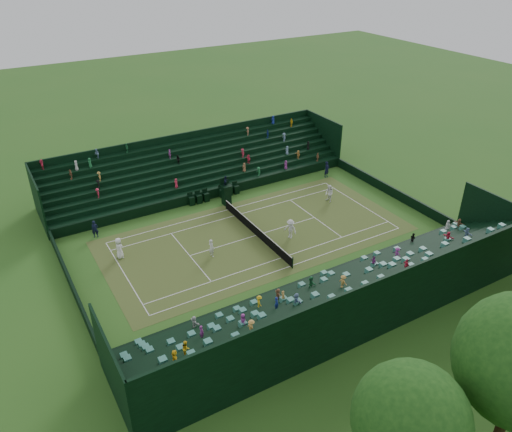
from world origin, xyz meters
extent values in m
plane|color=#2D631F|center=(0.00, 0.00, 0.00)|extent=(160.00, 160.00, 0.00)
cube|color=#3A6822|center=(0.00, 0.00, 0.01)|extent=(12.97, 26.77, 0.01)
cube|color=black|center=(0.00, 15.88, 0.50)|extent=(17.17, 0.20, 1.00)
cube|color=black|center=(0.00, -15.88, 0.50)|extent=(17.17, 0.20, 1.00)
cube|color=black|center=(8.48, 0.00, 0.50)|extent=(0.20, 31.77, 1.00)
cube|color=black|center=(-8.48, 0.00, 0.50)|extent=(0.20, 31.77, 1.00)
cube|color=black|center=(8.98, 0.00, 0.50)|extent=(0.80, 32.00, 1.00)
cube|color=black|center=(9.79, 0.00, 0.72)|extent=(0.80, 32.00, 1.45)
cube|color=black|center=(10.58, 0.00, 0.95)|extent=(0.80, 32.00, 1.90)
cube|color=black|center=(11.38, 0.00, 1.18)|extent=(0.80, 32.00, 2.35)
cube|color=black|center=(12.18, 0.00, 1.40)|extent=(0.80, 32.00, 2.80)
cube|color=black|center=(12.98, 0.00, 1.62)|extent=(0.80, 32.00, 3.25)
cube|color=black|center=(13.79, 0.00, 1.85)|extent=(0.80, 32.00, 3.70)
cube|color=black|center=(14.59, 0.00, 2.08)|extent=(0.80, 32.00, 4.15)
cube|color=black|center=(15.08, 0.00, 2.45)|extent=(0.20, 32.00, 4.90)
cube|color=black|center=(-8.98, 0.00, 0.50)|extent=(0.80, 32.00, 1.00)
cube|color=black|center=(-9.79, 0.00, 0.72)|extent=(0.80, 32.00, 1.45)
cube|color=black|center=(-10.58, 0.00, 0.95)|extent=(0.80, 32.00, 1.90)
cube|color=black|center=(-11.38, 0.00, 1.18)|extent=(0.80, 32.00, 2.35)
cube|color=black|center=(-12.18, 0.00, 1.40)|extent=(0.80, 32.00, 2.80)
cube|color=black|center=(-12.98, 0.00, 1.62)|extent=(0.80, 32.00, 3.25)
cube|color=black|center=(-13.79, 0.00, 1.85)|extent=(0.80, 32.00, 3.70)
cube|color=black|center=(-14.59, 0.00, 2.08)|extent=(0.80, 32.00, 4.15)
cube|color=black|center=(-15.08, 0.00, 2.45)|extent=(0.20, 32.00, 4.90)
cylinder|color=black|center=(-5.79, 0.00, 0.53)|extent=(0.10, 0.10, 1.06)
cylinder|color=black|center=(5.79, 0.00, 0.53)|extent=(0.10, 0.10, 1.06)
cube|color=black|center=(0.00, 0.00, 0.46)|extent=(11.57, 0.02, 0.86)
cube|color=white|center=(0.00, 0.00, 0.93)|extent=(11.57, 0.04, 0.07)
sphere|color=#184614|center=(23.57, -6.10, 5.22)|extent=(5.14, 5.14, 5.14)
cylinder|color=black|center=(24.56, -0.22, 1.74)|extent=(0.50, 0.50, 3.49)
cube|color=black|center=(-6.65, 0.50, 0.97)|extent=(0.75, 0.75, 1.94)
cube|color=black|center=(-6.65, 0.50, 1.99)|extent=(0.97, 0.97, 0.11)
cube|color=black|center=(-7.03, 0.50, 2.37)|extent=(0.09, 0.97, 0.75)
imported|color=black|center=(-6.65, 0.50, 2.54)|extent=(0.46, 0.55, 1.00)
cube|color=black|center=(-8.24, -2.58, 0.44)|extent=(0.55, 0.55, 0.88)
cube|color=black|center=(-8.52, -2.58, 0.99)|extent=(0.07, 0.55, 0.55)
cube|color=black|center=(-8.24, -1.78, 0.44)|extent=(0.55, 0.55, 0.88)
cube|color=black|center=(-8.52, -1.78, 0.99)|extent=(0.07, 0.55, 0.55)
cube|color=black|center=(-8.24, -0.98, 0.44)|extent=(0.55, 0.55, 0.88)
cube|color=black|center=(-8.52, -0.98, 0.99)|extent=(0.07, 0.55, 0.55)
cube|color=black|center=(-8.24, 0.82, 0.44)|extent=(0.55, 0.55, 0.88)
cube|color=black|center=(-8.52, 0.82, 0.99)|extent=(0.07, 0.55, 0.55)
cube|color=black|center=(-8.24, 1.62, 0.44)|extent=(0.55, 0.55, 0.88)
cube|color=black|center=(-8.52, 1.62, 0.99)|extent=(0.07, 0.55, 0.55)
cube|color=black|center=(-8.24, 2.42, 0.44)|extent=(0.55, 0.55, 0.88)
cube|color=black|center=(-8.52, 2.42, 0.99)|extent=(0.07, 0.55, 0.55)
imported|color=white|center=(-2.69, -11.44, 0.92)|extent=(0.91, 0.59, 1.85)
imported|color=white|center=(0.95, -4.82, 0.81)|extent=(0.66, 0.51, 1.62)
imported|color=white|center=(-1.91, 9.54, 0.90)|extent=(0.88, 0.69, 1.80)
imported|color=silver|center=(1.81, 2.43, 0.90)|extent=(1.34, 1.13, 1.80)
imported|color=black|center=(-6.76, 12.96, 0.90)|extent=(0.59, 0.75, 1.80)
imported|color=black|center=(-6.94, -12.33, 0.80)|extent=(0.53, 0.67, 1.61)
camera|label=1|loc=(32.59, -19.05, 23.31)|focal=35.00mm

